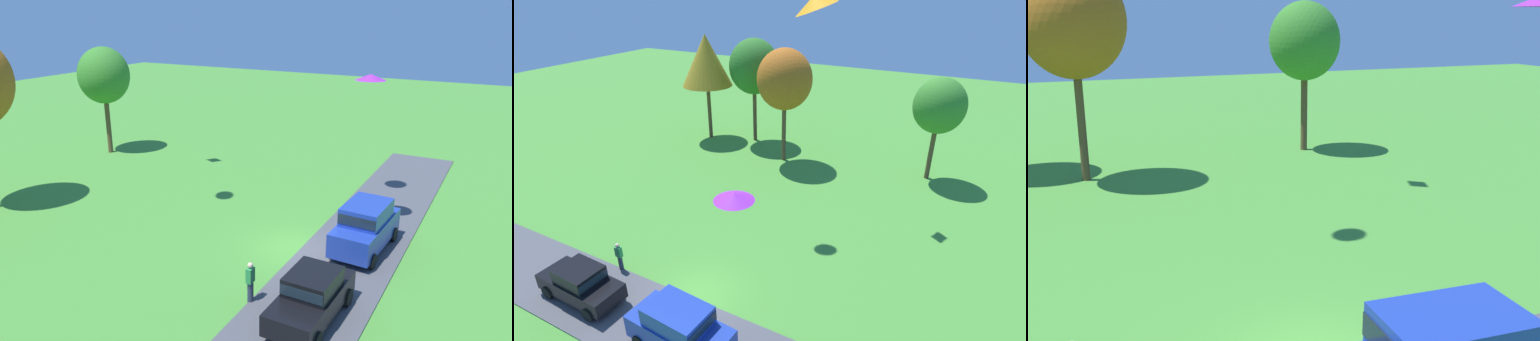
{
  "view_description": "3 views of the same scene",
  "coord_description": "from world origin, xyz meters",
  "views": [
    {
      "loc": [
        -19.56,
        -8.33,
        10.88
      ],
      "look_at": [
        3.0,
        3.74,
        2.41
      ],
      "focal_mm": 35.0,
      "sensor_mm": 36.0,
      "label": 1
    },
    {
      "loc": [
        10.37,
        -11.88,
        14.36
      ],
      "look_at": [
        1.62,
        4.69,
        5.39
      ],
      "focal_mm": 28.0,
      "sensor_mm": 36.0,
      "label": 2
    },
    {
      "loc": [
        -4.93,
        -10.63,
        7.46
      ],
      "look_at": [
        1.6,
        5.89,
        2.74
      ],
      "focal_mm": 42.0,
      "sensor_mm": 36.0,
      "label": 3
    }
  ],
  "objects": [
    {
      "name": "tree_left_of_center",
      "position": [
        -8.25,
        20.26,
        7.16
      ],
      "size": [
        4.6,
        4.6,
        9.71
      ],
      "color": "brown",
      "rests_on": "ground"
    },
    {
      "name": "pavement_strip",
      "position": [
        0.0,
        -2.45,
        0.03
      ],
      "size": [
        36.0,
        4.4,
        0.06
      ],
      "primitive_type": "cube",
      "color": "#4C4C51",
      "rests_on": "ground"
    },
    {
      "name": "ground_plane",
      "position": [
        0.0,
        0.0,
        0.0
      ],
      "size": [
        120.0,
        120.0,
        0.0
      ],
      "primitive_type": "plane",
      "color": "#478E33"
    },
    {
      "name": "kite_delta_low_drifter",
      "position": [
        3.74,
        -1.97,
        7.7
      ],
      "size": [
        1.64,
        1.64,
        0.29
      ],
      "primitive_type": "cone",
      "rotation": [
        -0.01,
        0.0,
        6.13
      ],
      "color": "purple"
    },
    {
      "name": "person_beside_suv",
      "position": [
        -4.96,
        -0.28,
        0.88
      ],
      "size": [
        0.36,
        0.24,
        1.71
      ],
      "color": "#2D334C",
      "rests_on": "ground"
    },
    {
      "name": "car_sedan_by_flagpole",
      "position": [
        -4.92,
        -2.76,
        1.04
      ],
      "size": [
        4.45,
        2.04,
        1.84
      ],
      "color": "black",
      "rests_on": "ground"
    },
    {
      "name": "car_suv_near_entrance",
      "position": [
        1.34,
        -2.88,
        1.3
      ],
      "size": [
        4.7,
        2.26,
        2.28
      ],
      "color": "#1E389E",
      "rests_on": "ground"
    },
    {
      "name": "tree_center_back",
      "position": [
        8.09,
        19.34,
        5.92
      ],
      "size": [
        3.81,
        3.81,
        8.05
      ],
      "color": "brown",
      "rests_on": "ground"
    },
    {
      "name": "tree_far_left",
      "position": [
        -12.6,
        18.88,
        7.58
      ],
      "size": [
        4.72,
        4.72,
        9.97
      ],
      "color": "brown",
      "rests_on": "ground"
    },
    {
      "name": "tree_right_of_center",
      "position": [
        -3.67,
        17.25,
        7.06
      ],
      "size": [
        4.54,
        4.54,
        9.58
      ],
      "color": "brown",
      "rests_on": "ground"
    },
    {
      "name": "kite_delta_high_left",
      "position": [
        5.51,
        0.22,
        13.75
      ],
      "size": [
        1.81,
        1.78,
        0.82
      ],
      "primitive_type": "cone",
      "rotation": [
        -0.35,
        0.0,
        1.93
      ],
      "color": "orange"
    }
  ]
}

